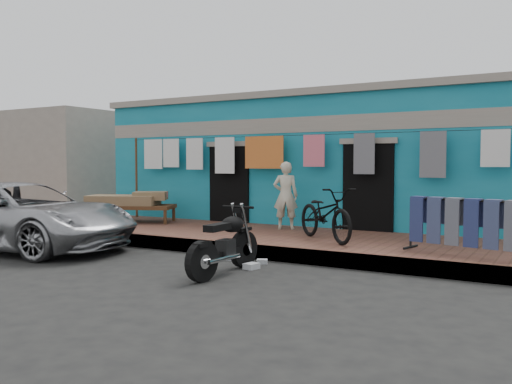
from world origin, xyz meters
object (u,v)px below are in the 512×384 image
Objects in this scene: motorcycle at (224,241)px; jeans_rack at (464,225)px; seated_person at (286,195)px; bicycle at (325,208)px; car at (20,215)px; charpoy at (132,208)px.

motorcycle is 0.82× the size of jeans_rack.
seated_person is 0.79× the size of bicycle.
car is 3.06m from charpoy.
jeans_rack is at bearing 32.11° from motorcycle.
jeans_rack is at bearing -6.42° from charpoy.
car reaches higher than charpoy.
bicycle is 0.80× the size of charpoy.
car is 2.49× the size of jeans_rack.
bicycle reaches higher than jeans_rack.
motorcycle is at bearing -32.89° from charpoy.
bicycle is 5.33m from charpoy.
bicycle is at bearing 118.20° from seated_person.
bicycle is at bearing 172.60° from jeans_rack.
motorcycle is (-0.60, -2.49, -0.35)m from bicycle.
car is 8.13m from jeans_rack.
jeans_rack is at bearing -82.41° from car.
car is at bearing -91.14° from charpoy.
seated_person is 1.84m from bicycle.
jeans_rack is (7.77, -0.87, 0.10)m from charpoy.
bicycle is 2.50m from jeans_rack.
motorcycle reaches higher than charpoy.
car is 3.28× the size of seated_person.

